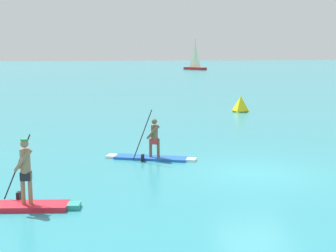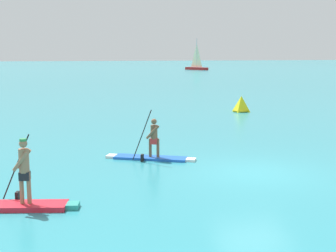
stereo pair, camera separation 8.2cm
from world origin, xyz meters
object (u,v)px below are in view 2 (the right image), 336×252
paddleboarder_near_left (19,196)px  paddleboarder_mid_center (151,151)px  race_marker_buoy (241,105)px  sailboat_right_horizon (197,66)px

paddleboarder_near_left → paddleboarder_mid_center: size_ratio=0.96×
paddleboarder_near_left → race_marker_buoy: (13.62, 17.25, 0.14)m
paddleboarder_near_left → sailboat_right_horizon: sailboat_right_horizon is taller
paddleboarder_mid_center → race_marker_buoy: bearing=-99.7°
sailboat_right_horizon → race_marker_buoy: bearing=-41.7°
paddleboarder_mid_center → sailboat_right_horizon: size_ratio=0.45×
paddleboarder_near_left → sailboat_right_horizon: bearing=-97.6°
paddleboarder_mid_center → paddleboarder_near_left: bearing=72.3°
paddleboarder_near_left → paddleboarder_mid_center: (4.52, 4.70, -0.03)m
paddleboarder_near_left → sailboat_right_horizon: 99.80m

